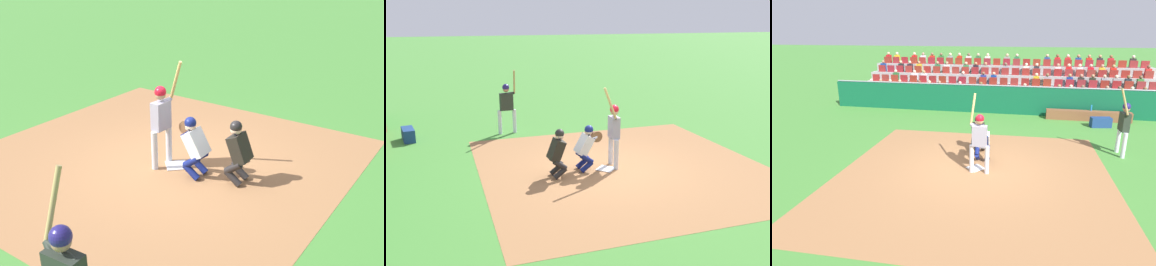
{
  "view_description": "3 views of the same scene",
  "coord_description": "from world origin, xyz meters",
  "views": [
    {
      "loc": [
        -6.87,
        -5.38,
        4.4
      ],
      "look_at": [
        -0.43,
        -0.72,
        1.08
      ],
      "focal_mm": 42.93,
      "sensor_mm": 36.0,
      "label": 1
    },
    {
      "loc": [
        10.35,
        -3.99,
        4.07
      ],
      "look_at": [
        0.26,
        -0.88,
        1.17
      ],
      "focal_mm": 40.23,
      "sensor_mm": 36.0,
      "label": 2
    },
    {
      "loc": [
        -1.38,
        8.66,
        3.93
      ],
      "look_at": [
        0.46,
        -0.49,
        0.94
      ],
      "focal_mm": 29.74,
      "sensor_mm": 36.0,
      "label": 3
    }
  ],
  "objects": [
    {
      "name": "home_plate_umpire",
      "position": [
        0.15,
        -1.39,
        0.71
      ],
      "size": [
        0.48,
        0.48,
        1.3
      ],
      "color": "black",
      "rests_on": "ground_plane"
    },
    {
      "name": "catcher_crouching",
      "position": [
        -0.11,
        -0.54,
        0.71
      ],
      "size": [
        0.48,
        0.73,
        1.26
      ],
      "color": "navy",
      "rests_on": "ground_plane"
    },
    {
      "name": "infield_dirt_patch",
      "position": [
        0.0,
        0.5,
        0.0
      ],
      "size": [
        7.87,
        7.85,
        0.01
      ],
      "primitive_type": "cube",
      "rotation": [
        0.0,
        0.0,
        0.02
      ],
      "color": "#9D6B42",
      "rests_on": "ground_plane"
    },
    {
      "name": "ground_plane",
      "position": [
        0.0,
        0.0,
        0.0
      ],
      "size": [
        160.0,
        160.0,
        0.0
      ],
      "primitive_type": "plane",
      "color": "#438333"
    },
    {
      "name": "batter_at_plate",
      "position": [
        -0.13,
        0.26,
        1.09
      ],
      "size": [
        0.59,
        0.52,
        2.27
      ],
      "color": "silver",
      "rests_on": "ground_plane"
    },
    {
      "name": "home_plate_marker",
      "position": [
        0.0,
        0.0,
        0.02
      ],
      "size": [
        0.62,
        0.62,
        0.02
      ],
      "primitive_type": "cube",
      "rotation": [
        0.0,
        0.0,
        0.79
      ],
      "color": "white",
      "rests_on": "infield_dirt_patch"
    }
  ]
}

